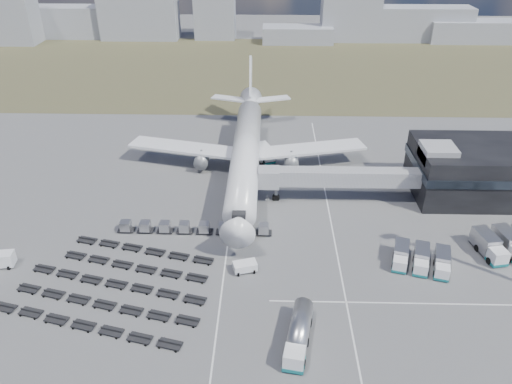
{
  "coord_description": "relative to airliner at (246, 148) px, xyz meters",
  "views": [
    {
      "loc": [
        4.49,
        -62.23,
        49.03
      ],
      "look_at": [
        2.47,
        16.37,
        4.0
      ],
      "focal_mm": 35.0,
      "sensor_mm": 36.0,
      "label": 1
    }
  ],
  "objects": [
    {
      "name": "fuel_tanker",
      "position": [
        8.75,
        -48.25,
        -3.61
      ],
      "size": [
        4.47,
        10.7,
        3.36
      ],
      "rotation": [
        0.0,
        0.0,
        -0.18
      ],
      "color": "white",
      "rests_on": "ground"
    },
    {
      "name": "lane_markings",
      "position": [
        9.77,
        -29.38,
        -5.29
      ],
      "size": [
        47.12,
        110.0,
        0.01
      ],
      "color": "silver",
      "rests_on": "ground"
    },
    {
      "name": "service_trucks_near",
      "position": [
        28.66,
        -31.75,
        -3.9
      ],
      "size": [
        9.81,
        8.4,
        2.55
      ],
      "rotation": [
        0.0,
        0.0,
        -0.28
      ],
      "color": "white",
      "rests_on": "ground"
    },
    {
      "name": "service_trucks_far",
      "position": [
        43.94,
        -27.71,
        -3.65
      ],
      "size": [
        11.17,
        9.24,
        3.02
      ],
      "rotation": [
        0.0,
        0.0,
        0.19
      ],
      "color": "white",
      "rests_on": "ground"
    },
    {
      "name": "terminal",
      "position": [
        47.77,
        -8.41,
        -0.04
      ],
      "size": [
        30.4,
        16.4,
        11.0
      ],
      "color": "black",
      "rests_on": "ground"
    },
    {
      "name": "grass_strip",
      "position": [
        0.0,
        77.62,
        -5.29
      ],
      "size": [
        420.0,
        90.0,
        0.01
      ],
      "primitive_type": "cube",
      "color": "#443D28",
      "rests_on": "ground"
    },
    {
      "name": "skyline",
      "position": [
        -9.64,
        120.21,
        3.64
      ],
      "size": [
        306.44,
        25.57,
        25.45
      ],
      "color": "#9496A1",
      "rests_on": "ground"
    },
    {
      "name": "uld_row",
      "position": [
        -7.96,
        -23.5,
        -4.21
      ],
      "size": [
        26.67,
        2.03,
        1.8
      ],
      "rotation": [
        0.0,
        0.0,
        -0.01
      ],
      "color": "black",
      "rests_on": "ground"
    },
    {
      "name": "catering_truck",
      "position": [
        3.92,
        5.75,
        -3.8
      ],
      "size": [
        4.75,
        6.85,
        2.91
      ],
      "rotation": [
        0.0,
        0.0,
        0.38
      ],
      "color": "white",
      "rests_on": "ground"
    },
    {
      "name": "airliner",
      "position": [
        0.0,
        0.0,
        0.0
      ],
      "size": [
        51.59,
        64.53,
        17.62
      ],
      "color": "white",
      "rests_on": "ground"
    },
    {
      "name": "ground",
      "position": [
        0.0,
        -32.38,
        -5.29
      ],
      "size": [
        420.0,
        420.0,
        0.0
      ],
      "primitive_type": "plane",
      "color": "#565659",
      "rests_on": "ground"
    },
    {
      "name": "jet_bridge",
      "position": [
        15.9,
        -11.95,
        -0.24
      ],
      "size": [
        30.3,
        3.8,
        7.05
      ],
      "color": "#939399",
      "rests_on": "ground"
    },
    {
      "name": "pushback_tug",
      "position": [
        1.23,
        -33.72,
        -4.5
      ],
      "size": [
        4.01,
        2.95,
        1.58
      ],
      "primitive_type": "cube",
      "rotation": [
        0.0,
        0.0,
        0.29
      ],
      "color": "white",
      "rests_on": "ground"
    },
    {
      "name": "baggage_dollies",
      "position": [
        -17.85,
        -37.92,
        -4.92
      ],
      "size": [
        30.97,
        25.14,
        0.75
      ],
      "rotation": [
        0.0,
        0.0,
        -0.25
      ],
      "color": "black",
      "rests_on": "ground"
    }
  ]
}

